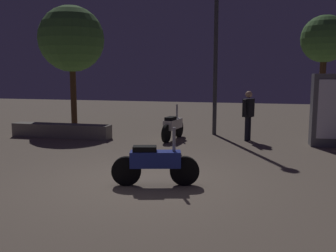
{
  "coord_description": "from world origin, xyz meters",
  "views": [
    {
      "loc": [
        2.19,
        -6.77,
        2.11
      ],
      "look_at": [
        0.35,
        0.75,
        1.0
      ],
      "focal_mm": 39.47,
      "sensor_mm": 36.0,
      "label": 1
    }
  ],
  "objects": [
    {
      "name": "planter_wall_low",
      "position": [
        -4.11,
        4.11,
        0.23
      ],
      "size": [
        3.4,
        0.5,
        0.45
      ],
      "color": "gray",
      "rests_on": "ground_plane"
    },
    {
      "name": "motorcycle_blue_foreground",
      "position": [
        0.35,
        -0.25,
        0.44
      ],
      "size": [
        1.63,
        0.53,
        1.11
      ],
      "rotation": [
        0.0,
        0.0,
        0.25
      ],
      "color": "black",
      "rests_on": "ground_plane"
    },
    {
      "name": "tree_left_bg",
      "position": [
        4.62,
        8.86,
        3.38
      ],
      "size": [
        1.82,
        1.82,
        4.34
      ],
      "color": "#4C331E",
      "rests_on": "ground_plane"
    },
    {
      "name": "streetlamp_near",
      "position": [
        0.75,
        5.91,
        3.39
      ],
      "size": [
        0.36,
        0.36,
        5.39
      ],
      "color": "#38383D",
      "rests_on": "ground_plane"
    },
    {
      "name": "tree_center_bg",
      "position": [
        -5.15,
        6.98,
        3.45
      ],
      "size": [
        2.62,
        2.62,
        4.78
      ],
      "color": "#4C331E",
      "rests_on": "ground_plane"
    },
    {
      "name": "person_rider_beside",
      "position": [
        1.91,
        4.96,
        0.92
      ],
      "size": [
        0.37,
        0.63,
        1.56
      ],
      "rotation": [
        0.0,
        0.0,
        2.71
      ],
      "color": "black",
      "rests_on": "ground_plane"
    },
    {
      "name": "ground_plane",
      "position": [
        0.0,
        0.0,
        0.0
      ],
      "size": [
        40.0,
        40.0,
        0.0
      ],
      "primitive_type": "plane",
      "color": "#756656"
    },
    {
      "name": "motorcycle_white_parked_left",
      "position": [
        -0.41,
        4.55,
        0.44
      ],
      "size": [
        0.44,
        1.66,
        1.11
      ],
      "rotation": [
        0.0,
        0.0,
        1.42
      ],
      "color": "black",
      "rests_on": "ground_plane"
    }
  ]
}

